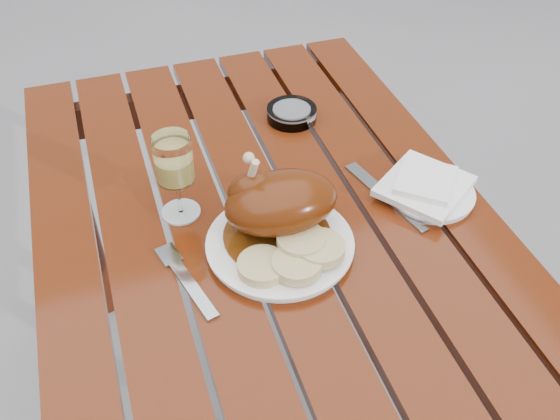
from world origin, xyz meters
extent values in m
cube|color=#62230B|center=(0.00, 0.00, 0.38)|extent=(0.80, 1.20, 0.75)
cylinder|color=white|center=(0.00, -0.08, 0.76)|extent=(0.33, 0.33, 0.02)
cylinder|color=#4F2509|center=(0.00, -0.06, 0.77)|extent=(0.18, 0.18, 0.00)
ellipsoid|color=#5E2007|center=(0.01, -0.04, 0.82)|extent=(0.20, 0.13, 0.10)
ellipsoid|color=#5E2007|center=(-0.03, -0.01, 0.83)|extent=(0.09, 0.06, 0.08)
cylinder|color=#C6B28C|center=(-0.03, -0.01, 0.85)|extent=(0.03, 0.04, 0.10)
cylinder|color=#CDB77D|center=(-0.05, -0.13, 0.78)|extent=(0.08, 0.08, 0.02)
cylinder|color=#CDB77D|center=(0.01, -0.14, 0.78)|extent=(0.08, 0.08, 0.02)
cylinder|color=#CDB77D|center=(0.05, -0.13, 0.78)|extent=(0.08, 0.08, 0.02)
cylinder|color=#CDB77D|center=(0.03, -0.10, 0.79)|extent=(0.08, 0.08, 0.02)
cylinder|color=#E1D266|center=(-0.14, 0.07, 0.83)|extent=(0.08, 0.08, 0.16)
cylinder|color=white|center=(0.31, -0.04, 0.76)|extent=(0.21, 0.21, 0.01)
cube|color=white|center=(0.30, -0.03, 0.77)|extent=(0.21, 0.20, 0.01)
cylinder|color=#B2B7BC|center=(0.15, 0.29, 0.76)|extent=(0.12, 0.12, 0.03)
cube|color=gray|center=(-0.16, -0.11, 0.75)|extent=(0.06, 0.17, 0.01)
cube|color=gray|center=(0.23, -0.03, 0.75)|extent=(0.06, 0.19, 0.01)
camera|label=1|loc=(-0.23, -0.78, 1.51)|focal=40.00mm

